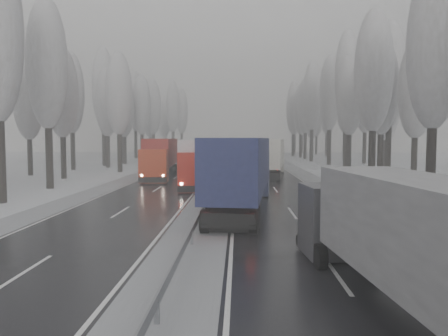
# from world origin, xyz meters

# --- Properties ---
(ground) EXTENTS (260.00, 260.00, 0.00)m
(ground) POSITION_xyz_m (0.00, 0.00, 0.00)
(ground) COLOR silver
(ground) RESTS_ON ground
(carriageway_right) EXTENTS (7.50, 200.00, 0.03)m
(carriageway_right) POSITION_xyz_m (5.25, 30.00, 0.01)
(carriageway_right) COLOR black
(carriageway_right) RESTS_ON ground
(carriageway_left) EXTENTS (7.50, 200.00, 0.03)m
(carriageway_left) POSITION_xyz_m (-5.25, 30.00, 0.01)
(carriageway_left) COLOR black
(carriageway_left) RESTS_ON ground
(median_slush) EXTENTS (3.00, 200.00, 0.04)m
(median_slush) POSITION_xyz_m (0.00, 30.00, 0.02)
(median_slush) COLOR #95989C
(median_slush) RESTS_ON ground
(shoulder_right) EXTENTS (2.40, 200.00, 0.04)m
(shoulder_right) POSITION_xyz_m (10.20, 30.00, 0.02)
(shoulder_right) COLOR #95989C
(shoulder_right) RESTS_ON ground
(shoulder_left) EXTENTS (2.40, 200.00, 0.04)m
(shoulder_left) POSITION_xyz_m (-10.20, 30.00, 0.02)
(shoulder_left) COLOR #95989C
(shoulder_left) RESTS_ON ground
(median_guardrail) EXTENTS (0.12, 200.00, 0.76)m
(median_guardrail) POSITION_xyz_m (0.00, 29.99, 0.60)
(median_guardrail) COLOR slate
(median_guardrail) RESTS_ON ground
(tree_16) EXTENTS (3.60, 3.60, 16.53)m
(tree_16) POSITION_xyz_m (15.04, 15.67, 10.67)
(tree_16) COLOR black
(tree_16) RESTS_ON ground
(tree_18) EXTENTS (3.60, 3.60, 16.58)m
(tree_18) POSITION_xyz_m (14.51, 27.03, 10.70)
(tree_18) COLOR black
(tree_18) RESTS_ON ground
(tree_19) EXTENTS (3.60, 3.60, 14.57)m
(tree_19) POSITION_xyz_m (20.02, 31.03, 9.42)
(tree_19) COLOR black
(tree_19) RESTS_ON ground
(tree_20) EXTENTS (3.60, 3.60, 15.71)m
(tree_20) POSITION_xyz_m (17.90, 35.17, 10.14)
(tree_20) COLOR black
(tree_20) RESTS_ON ground
(tree_21) EXTENTS (3.60, 3.60, 18.62)m
(tree_21) POSITION_xyz_m (20.12, 39.17, 12.00)
(tree_21) COLOR black
(tree_21) RESTS_ON ground
(tree_22) EXTENTS (3.60, 3.60, 15.86)m
(tree_22) POSITION_xyz_m (17.02, 45.60, 10.24)
(tree_22) COLOR black
(tree_22) RESTS_ON ground
(tree_23) EXTENTS (3.60, 3.60, 13.55)m
(tree_23) POSITION_xyz_m (23.31, 49.60, 8.77)
(tree_23) COLOR black
(tree_23) RESTS_ON ground
(tree_24) EXTENTS (3.60, 3.60, 20.49)m
(tree_24) POSITION_xyz_m (17.90, 51.02, 13.19)
(tree_24) COLOR black
(tree_24) RESTS_ON ground
(tree_25) EXTENTS (3.60, 3.60, 19.44)m
(tree_25) POSITION_xyz_m (24.81, 55.02, 12.52)
(tree_25) COLOR black
(tree_25) RESTS_ON ground
(tree_26) EXTENTS (3.60, 3.60, 18.78)m
(tree_26) POSITION_xyz_m (17.56, 61.27, 12.10)
(tree_26) COLOR black
(tree_26) RESTS_ON ground
(tree_27) EXTENTS (3.60, 3.60, 17.62)m
(tree_27) POSITION_xyz_m (24.72, 65.27, 11.36)
(tree_27) COLOR black
(tree_27) RESTS_ON ground
(tree_28) EXTENTS (3.60, 3.60, 19.62)m
(tree_28) POSITION_xyz_m (16.34, 71.95, 12.64)
(tree_28) COLOR black
(tree_28) RESTS_ON ground
(tree_29) EXTENTS (3.60, 3.60, 18.11)m
(tree_29) POSITION_xyz_m (23.71, 75.95, 11.67)
(tree_29) COLOR black
(tree_29) RESTS_ON ground
(tree_30) EXTENTS (3.60, 3.60, 17.86)m
(tree_30) POSITION_xyz_m (16.56, 81.70, 11.52)
(tree_30) COLOR black
(tree_30) RESTS_ON ground
(tree_31) EXTENTS (3.60, 3.60, 18.58)m
(tree_31) POSITION_xyz_m (22.48, 85.70, 11.97)
(tree_31) COLOR black
(tree_31) RESTS_ON ground
(tree_32) EXTENTS (3.60, 3.60, 17.33)m
(tree_32) POSITION_xyz_m (16.63, 89.21, 11.18)
(tree_32) COLOR black
(tree_32) RESTS_ON ground
(tree_33) EXTENTS (3.60, 3.60, 14.33)m
(tree_33) POSITION_xyz_m (19.77, 93.21, 9.26)
(tree_33) COLOR black
(tree_33) RESTS_ON ground
(tree_34) EXTENTS (3.60, 3.60, 17.63)m
(tree_34) POSITION_xyz_m (15.73, 96.32, 11.37)
(tree_34) COLOR black
(tree_34) RESTS_ON ground
(tree_35) EXTENTS (3.60, 3.60, 18.25)m
(tree_35) POSITION_xyz_m (24.94, 100.32, 11.77)
(tree_35) COLOR black
(tree_35) RESTS_ON ground
(tree_36) EXTENTS (3.60, 3.60, 20.23)m
(tree_36) POSITION_xyz_m (17.04, 106.16, 13.02)
(tree_36) COLOR black
(tree_36) RESTS_ON ground
(tree_37) EXTENTS (3.60, 3.60, 16.37)m
(tree_37) POSITION_xyz_m (24.02, 110.16, 10.56)
(tree_37) COLOR black
(tree_37) RESTS_ON ground
(tree_38) EXTENTS (3.60, 3.60, 17.97)m
(tree_38) POSITION_xyz_m (18.73, 116.73, 11.59)
(tree_38) COLOR black
(tree_38) RESTS_ON ground
(tree_39) EXTENTS (3.60, 3.60, 16.19)m
(tree_39) POSITION_xyz_m (21.55, 120.73, 10.45)
(tree_39) COLOR black
(tree_39) RESTS_ON ground
(tree_58) EXTENTS (3.60, 3.60, 17.21)m
(tree_58) POSITION_xyz_m (-15.13, 24.57, 11.10)
(tree_58) COLOR black
(tree_58) RESTS_ON ground
(tree_60) EXTENTS (3.60, 3.60, 14.84)m
(tree_60) POSITION_xyz_m (-17.75, 34.20, 9.59)
(tree_60) COLOR black
(tree_60) RESTS_ON ground
(tree_61) EXTENTS (3.60, 3.60, 13.95)m
(tree_61) POSITION_xyz_m (-23.52, 38.20, 9.02)
(tree_61) COLOR black
(tree_61) RESTS_ON ground
(tree_62) EXTENTS (3.60, 3.60, 16.04)m
(tree_62) POSITION_xyz_m (-13.94, 43.73, 10.36)
(tree_62) COLOR black
(tree_62) RESTS_ON ground
(tree_63) EXTENTS (3.60, 3.60, 16.88)m
(tree_63) POSITION_xyz_m (-21.85, 47.73, 10.89)
(tree_63) COLOR black
(tree_63) RESTS_ON ground
(tree_64) EXTENTS (3.60, 3.60, 15.42)m
(tree_64) POSITION_xyz_m (-18.26, 52.71, 9.96)
(tree_64) COLOR black
(tree_64) RESTS_ON ground
(tree_65) EXTENTS (3.60, 3.60, 19.48)m
(tree_65) POSITION_xyz_m (-20.05, 56.71, 12.55)
(tree_65) COLOR black
(tree_65) RESTS_ON ground
(tree_66) EXTENTS (3.60, 3.60, 15.23)m
(tree_66) POSITION_xyz_m (-18.16, 62.35, 9.84)
(tree_66) COLOR black
(tree_66) RESTS_ON ground
(tree_67) EXTENTS (3.60, 3.60, 17.09)m
(tree_67) POSITION_xyz_m (-19.54, 66.35, 11.03)
(tree_67) COLOR black
(tree_67) RESTS_ON ground
(tree_68) EXTENTS (3.60, 3.60, 16.65)m
(tree_68) POSITION_xyz_m (-16.58, 69.11, 10.75)
(tree_68) COLOR black
(tree_68) RESTS_ON ground
(tree_69) EXTENTS (3.60, 3.60, 19.35)m
(tree_69) POSITION_xyz_m (-21.42, 73.11, 12.46)
(tree_69) COLOR black
(tree_69) RESTS_ON ground
(tree_70) EXTENTS (3.60, 3.60, 17.09)m
(tree_70) POSITION_xyz_m (-16.33, 79.19, 11.03)
(tree_70) COLOR black
(tree_70) RESTS_ON ground
(tree_71) EXTENTS (3.60, 3.60, 19.61)m
(tree_71) POSITION_xyz_m (-21.09, 83.19, 12.63)
(tree_71) COLOR black
(tree_71) RESTS_ON ground
(tree_72) EXTENTS (3.60, 3.60, 15.11)m
(tree_72) POSITION_xyz_m (-18.93, 88.54, 9.76)
(tree_72) COLOR black
(tree_72) RESTS_ON ground
(tree_73) EXTENTS (3.60, 3.60, 17.22)m
(tree_73) POSITION_xyz_m (-21.82, 92.54, 11.11)
(tree_73) COLOR black
(tree_73) RESTS_ON ground
(tree_74) EXTENTS (3.60, 3.60, 19.68)m
(tree_74) POSITION_xyz_m (-15.07, 99.33, 12.67)
(tree_74) COLOR black
(tree_74) RESTS_ON ground
(tree_75) EXTENTS (3.60, 3.60, 18.60)m
(tree_75) POSITION_xyz_m (-24.20, 103.33, 11.99)
(tree_75) COLOR black
(tree_75) RESTS_ON ground
(tree_76) EXTENTS (3.60, 3.60, 18.55)m
(tree_76) POSITION_xyz_m (-14.05, 108.72, 11.95)
(tree_76) COLOR black
(tree_76) RESTS_ON ground
(tree_77) EXTENTS (3.60, 3.60, 14.32)m
(tree_77) POSITION_xyz_m (-19.66, 112.72, 9.26)
(tree_77) COLOR black
(tree_77) RESTS_ON ground
(tree_78) EXTENTS (3.60, 3.60, 19.55)m
(tree_78) POSITION_xyz_m (-17.56, 115.31, 12.59)
(tree_78) COLOR black
(tree_78) RESTS_ON ground
(tree_79) EXTENTS (3.60, 3.60, 17.07)m
(tree_79) POSITION_xyz_m (-20.33, 119.31, 11.01)
(tree_79) COLOR black
(tree_79) RESTS_ON ground
(truck_grey_tarp) EXTENTS (3.65, 14.27, 3.63)m
(truck_grey_tarp) POSITION_xyz_m (6.29, -4.42, 2.12)
(truck_grey_tarp) COLOR #414145
(truck_grey_tarp) RESTS_ON ground
(truck_blue_box) EXTENTS (4.59, 17.97, 4.57)m
(truck_blue_box) POSITION_xyz_m (2.29, 13.28, 2.67)
(truck_blue_box) COLOR #1B2045
(truck_blue_box) RESTS_ON ground
(truck_cream_box) EXTENTS (4.90, 17.48, 4.45)m
(truck_cream_box) POSITION_xyz_m (5.80, 37.06, 2.59)
(truck_cream_box) COLOR #BAB5A4
(truck_cream_box) RESTS_ON ground
(box_truck_distant) EXTENTS (3.11, 7.96, 2.90)m
(box_truck_distant) POSITION_xyz_m (5.21, 87.39, 1.48)
(box_truck_distant) COLOR silver
(box_truck_distant) RESTS_ON ground
(truck_red_white) EXTENTS (4.59, 17.25, 4.39)m
(truck_red_white) POSITION_xyz_m (-2.48, 28.37, 2.56)
(truck_red_white) COLOR #AC1409
(truck_red_white) RESTS_ON ground
(truck_red_red) EXTENTS (4.01, 17.65, 4.49)m
(truck_red_red) POSITION_xyz_m (-6.98, 35.80, 2.62)
(truck_red_red) COLOR #B2270A
(truck_red_red) RESTS_ON ground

